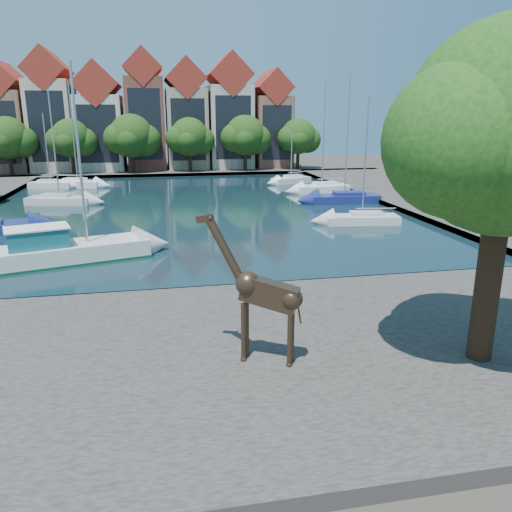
# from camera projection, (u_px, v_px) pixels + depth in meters

# --- Properties ---
(ground) EXTENTS (160.00, 160.00, 0.00)m
(ground) POSITION_uv_depth(u_px,v_px,m) (222.00, 294.00, 23.94)
(ground) COLOR #38332B
(ground) RESTS_ON ground
(water_basin) EXTENTS (38.00, 50.00, 0.08)m
(water_basin) POSITION_uv_depth(u_px,v_px,m) (189.00, 207.00, 46.59)
(water_basin) COLOR black
(water_basin) RESTS_ON ground
(near_quay) EXTENTS (50.00, 14.00, 0.50)m
(near_quay) POSITION_uv_depth(u_px,v_px,m) (248.00, 356.00, 17.27)
(near_quay) COLOR #504945
(near_quay) RESTS_ON ground
(far_quay) EXTENTS (60.00, 16.00, 0.50)m
(far_quay) POSITION_uv_depth(u_px,v_px,m) (175.00, 169.00, 76.73)
(far_quay) COLOR #504945
(far_quay) RESTS_ON ground
(right_quay) EXTENTS (14.00, 52.00, 0.50)m
(right_quay) POSITION_uv_depth(u_px,v_px,m) (433.00, 196.00, 51.18)
(right_quay) COLOR #504945
(right_quay) RESTS_ON ground
(plane_tree) EXTENTS (8.32, 6.40, 10.62)m
(plane_tree) POSITION_uv_depth(u_px,v_px,m) (511.00, 137.00, 14.77)
(plane_tree) COLOR #332114
(plane_tree) RESTS_ON near_quay
(townhouse_west_end) EXTENTS (5.44, 9.18, 14.93)m
(townhouse_west_end) POSITION_uv_depth(u_px,v_px,m) (9.00, 122.00, 70.50)
(townhouse_west_end) COLOR #845E48
(townhouse_west_end) RESTS_ON far_quay
(townhouse_west_mid) EXTENTS (5.94, 9.18, 16.79)m
(townhouse_west_mid) POSITION_uv_depth(u_px,v_px,m) (53.00, 115.00, 71.38)
(townhouse_west_mid) COLOR beige
(townhouse_west_mid) RESTS_ON far_quay
(townhouse_west_inner) EXTENTS (6.43, 9.18, 15.15)m
(townhouse_west_inner) POSITION_uv_depth(u_px,v_px,m) (100.00, 122.00, 72.83)
(townhouse_west_inner) COLOR silver
(townhouse_west_inner) RESTS_ON far_quay
(townhouse_center) EXTENTS (5.44, 9.18, 16.93)m
(townhouse_center) POSITION_uv_depth(u_px,v_px,m) (145.00, 114.00, 73.76)
(townhouse_center) COLOR brown
(townhouse_center) RESTS_ON far_quay
(townhouse_east_inner) EXTENTS (5.94, 9.18, 15.79)m
(townhouse_east_inner) POSITION_uv_depth(u_px,v_px,m) (186.00, 119.00, 75.05)
(townhouse_east_inner) COLOR tan
(townhouse_east_inner) RESTS_ON far_quay
(townhouse_east_mid) EXTENTS (6.43, 9.18, 16.65)m
(townhouse_east_mid) POSITION_uv_depth(u_px,v_px,m) (229.00, 116.00, 76.16)
(townhouse_east_mid) COLOR beige
(townhouse_east_mid) RESTS_ON far_quay
(townhouse_east_end) EXTENTS (5.44, 9.18, 14.43)m
(townhouse_east_end) POSITION_uv_depth(u_px,v_px,m) (270.00, 123.00, 77.64)
(townhouse_east_end) COLOR brown
(townhouse_east_end) RESTS_ON far_quay
(far_tree_far_west) EXTENTS (7.28, 5.60, 7.68)m
(far_tree_far_west) POSITION_uv_depth(u_px,v_px,m) (8.00, 139.00, 66.11)
(far_tree_far_west) COLOR #332114
(far_tree_far_west) RESTS_ON far_quay
(far_tree_west) EXTENTS (6.76, 5.20, 7.36)m
(far_tree_west) POSITION_uv_depth(u_px,v_px,m) (72.00, 140.00, 67.63)
(far_tree_west) COLOR #332114
(far_tree_west) RESTS_ON far_quay
(far_tree_mid_west) EXTENTS (7.80, 6.00, 8.00)m
(far_tree_mid_west) POSITION_uv_depth(u_px,v_px,m) (132.00, 137.00, 69.06)
(far_tree_mid_west) COLOR #332114
(far_tree_mid_west) RESTS_ON far_quay
(far_tree_mid_east) EXTENTS (7.02, 5.40, 7.52)m
(far_tree_mid_east) POSITION_uv_depth(u_px,v_px,m) (190.00, 138.00, 70.60)
(far_tree_mid_east) COLOR #332114
(far_tree_mid_east) RESTS_ON far_quay
(far_tree_east) EXTENTS (7.54, 5.80, 7.84)m
(far_tree_east) POSITION_uv_depth(u_px,v_px,m) (246.00, 137.00, 72.06)
(far_tree_east) COLOR #332114
(far_tree_east) RESTS_ON far_quay
(far_tree_far_east) EXTENTS (6.76, 5.20, 7.36)m
(far_tree_far_east) POSITION_uv_depth(u_px,v_px,m) (299.00, 138.00, 73.59)
(far_tree_far_east) COLOR #332114
(far_tree_far_east) RESTS_ON far_quay
(giraffe_statue) EXTENTS (3.18, 1.77, 4.82)m
(giraffe_statue) POSITION_uv_depth(u_px,v_px,m) (261.00, 292.00, 15.87)
(giraffe_statue) COLOR #38291C
(giraffe_statue) RESTS_ON near_quay
(motorsailer) EXTENTS (9.31, 5.05, 11.05)m
(motorsailer) POSITION_uv_depth(u_px,v_px,m) (63.00, 248.00, 28.72)
(motorsailer) COLOR silver
(motorsailer) RESTS_ON water_basin
(sailboat_left_c) EXTENTS (6.39, 3.56, 10.40)m
(sailboat_left_c) POSITION_uv_depth(u_px,v_px,m) (60.00, 199.00, 47.53)
(sailboat_left_c) COLOR silver
(sailboat_left_c) RESTS_ON water_basin
(sailboat_left_d) EXTENTS (4.94, 2.43, 8.45)m
(sailboat_left_d) POSITION_uv_depth(u_px,v_px,m) (50.00, 183.00, 57.94)
(sailboat_left_d) COLOR silver
(sailboat_left_d) RESTS_ON water_basin
(sailboat_left_e) EXTENTS (6.03, 3.90, 11.69)m
(sailboat_left_e) POSITION_uv_depth(u_px,v_px,m) (78.00, 182.00, 58.83)
(sailboat_left_e) COLOR white
(sailboat_left_e) RESTS_ON water_basin
(sailboat_right_a) EXTENTS (5.90, 2.76, 9.59)m
(sailboat_right_a) POSITION_uv_depth(u_px,v_px,m) (362.00, 217.00, 39.05)
(sailboat_right_a) COLOR silver
(sailboat_right_a) RESTS_ON water_basin
(sailboat_right_b) EXTENTS (6.73, 2.63, 12.10)m
(sailboat_right_b) POSITION_uv_depth(u_px,v_px,m) (345.00, 197.00, 48.34)
(sailboat_right_b) COLOR navy
(sailboat_right_b) RESTS_ON water_basin
(sailboat_right_c) EXTENTS (6.15, 2.70, 11.59)m
(sailboat_right_c) POSITION_uv_depth(u_px,v_px,m) (322.00, 187.00, 54.82)
(sailboat_right_c) COLOR white
(sailboat_right_c) RESTS_ON water_basin
(sailboat_right_d) EXTENTS (5.34, 3.53, 9.73)m
(sailboat_right_d) POSITION_uv_depth(u_px,v_px,m) (291.00, 179.00, 62.09)
(sailboat_right_d) COLOR white
(sailboat_right_d) RESTS_ON water_basin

